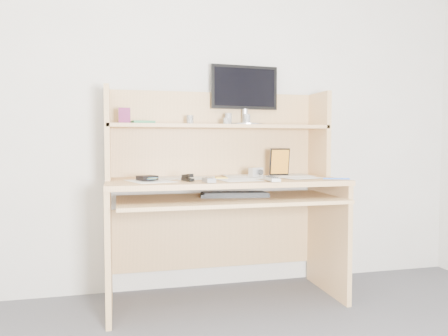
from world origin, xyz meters
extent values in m
cube|color=silver|center=(0.00, 1.80, 1.25)|extent=(3.60, 0.04, 2.50)
cube|color=tan|center=(0.00, 1.48, 0.73)|extent=(1.40, 0.60, 0.03)
cube|color=tan|center=(-0.68, 1.48, 0.36)|extent=(0.03, 0.56, 0.72)
cube|color=tan|center=(0.68, 1.48, 0.36)|extent=(0.03, 0.56, 0.72)
cube|color=tan|center=(0.00, 1.77, 0.34)|extent=(1.34, 0.02, 0.41)
cube|color=tan|center=(0.00, 1.36, 0.64)|extent=(1.28, 0.55, 0.02)
cube|color=tan|center=(0.00, 1.77, 1.02)|extent=(1.40, 0.02, 0.55)
cube|color=tan|center=(-0.68, 1.63, 1.02)|extent=(0.03, 0.30, 0.55)
cube|color=tan|center=(0.68, 1.63, 1.02)|extent=(0.03, 0.30, 0.55)
cube|color=tan|center=(0.00, 1.63, 1.07)|extent=(1.38, 0.30, 0.02)
cube|color=white|center=(0.00, 1.48, 0.75)|extent=(1.32, 0.54, 0.01)
cube|color=black|center=(0.04, 1.41, 0.66)|extent=(0.42, 0.20, 0.02)
cube|color=black|center=(0.04, 1.41, 0.67)|extent=(0.39, 0.19, 0.01)
cube|color=#ABABA6|center=(0.21, 1.23, 0.76)|extent=(0.06, 0.18, 0.02)
cube|color=#A9A8AB|center=(-0.15, 1.26, 0.77)|extent=(0.06, 0.10, 0.02)
cube|color=black|center=(-0.24, 1.38, 0.77)|extent=(0.06, 0.12, 0.04)
cube|color=black|center=(-0.47, 1.44, 0.77)|extent=(0.13, 0.12, 0.03)
cube|color=yellow|center=(-0.02, 1.49, 0.75)|extent=(0.08, 0.08, 0.01)
cube|color=#BDBEC0|center=(0.21, 1.52, 0.78)|extent=(0.10, 0.08, 0.06)
cube|color=black|center=(0.39, 1.58, 0.84)|extent=(0.13, 0.03, 0.18)
cylinder|color=blue|center=(0.60, 1.22, 0.76)|extent=(0.14, 0.07, 0.01)
cube|color=maroon|center=(-0.59, 1.60, 1.13)|extent=(0.07, 0.02, 0.09)
cube|color=#33815B|center=(-0.48, 1.63, 1.09)|extent=(0.15, 0.19, 0.02)
cylinder|color=black|center=(-0.18, 1.65, 1.11)|extent=(0.05, 0.05, 0.06)
cylinder|color=white|center=(0.20, 1.68, 1.12)|extent=(0.06, 0.06, 0.07)
cylinder|color=black|center=(0.04, 1.60, 1.10)|extent=(0.04, 0.04, 0.04)
cylinder|color=white|center=(0.07, 1.67, 1.12)|extent=(0.06, 0.06, 0.08)
cylinder|color=#B5B5BA|center=(0.20, 1.71, 1.09)|extent=(0.23, 0.23, 0.01)
cylinder|color=#B5B5BA|center=(0.20, 1.72, 1.14)|extent=(0.04, 0.04, 0.10)
cube|color=black|center=(0.20, 1.73, 1.33)|extent=(0.46, 0.06, 0.29)
cube|color=black|center=(0.20, 1.72, 1.33)|extent=(0.42, 0.03, 0.25)
camera|label=1|loc=(-0.63, -1.07, 0.97)|focal=35.00mm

